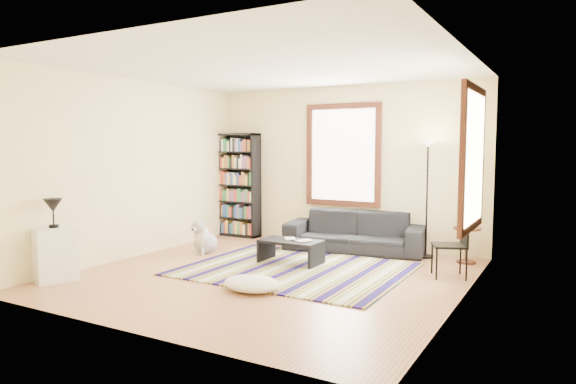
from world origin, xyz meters
The scene contains 21 objects.
floor centered at (0.00, 0.00, -0.05)m, with size 5.00×5.00×0.10m, color tan.
ceiling centered at (0.00, 0.00, 2.85)m, with size 5.00×5.00×0.10m, color white.
wall_back centered at (0.00, 2.55, 1.40)m, with size 5.00×0.10×2.80m, color beige.
wall_front centered at (0.00, -2.55, 1.40)m, with size 5.00×0.10×2.80m, color beige.
wall_left centered at (-2.55, 0.00, 1.40)m, with size 0.10×5.00×2.80m, color beige.
wall_right centered at (2.55, 0.00, 1.40)m, with size 0.10×5.00×2.80m, color beige.
window_back centered at (0.00, 2.47, 1.60)m, with size 1.20×0.06×1.60m, color white.
window_right centered at (2.47, 0.80, 1.60)m, with size 0.06×1.20×1.60m, color white.
rug centered at (0.15, 0.43, 0.01)m, with size 3.05×2.44×0.02m, color #150D44.
sofa centered at (0.41, 2.05, 0.33)m, with size 0.89×2.28×0.67m, color black.
bookshelf centered at (-2.15, 2.32, 1.00)m, with size 0.90×0.30×2.00m, color black.
coffee_table centered at (-0.07, 0.72, 0.18)m, with size 0.90×0.50×0.36m, color black.
book_a centered at (-0.17, 0.72, 0.37)m, with size 0.21×0.15×0.02m, color beige.
book_b centered at (0.08, 0.77, 0.37)m, with size 0.17×0.23×0.02m, color beige.
floor_cushion centered at (0.21, -0.77, 0.09)m, with size 0.73×0.55×0.18m, color beige.
floor_lamp centered at (1.57, 2.15, 0.93)m, with size 0.30×0.30×1.86m, color black, non-canonical shape.
side_table centered at (2.20, 2.07, 0.27)m, with size 0.40×0.40×0.54m, color #401C10.
folding_chair centered at (2.15, 1.08, 0.43)m, with size 0.42×0.40×0.86m, color black.
white_cabinet centered at (-2.30, -1.62, 0.35)m, with size 0.38×0.50×0.70m, color white.
table_lamp centered at (-2.30, -1.62, 0.89)m, with size 0.24×0.24×0.38m, color black, non-canonical shape.
dog centered at (-1.68, 0.72, 0.28)m, with size 0.40×0.56×0.56m, color #B9B9B9, non-canonical shape.
Camera 1 is at (3.58, -5.87, 1.76)m, focal length 32.00 mm.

